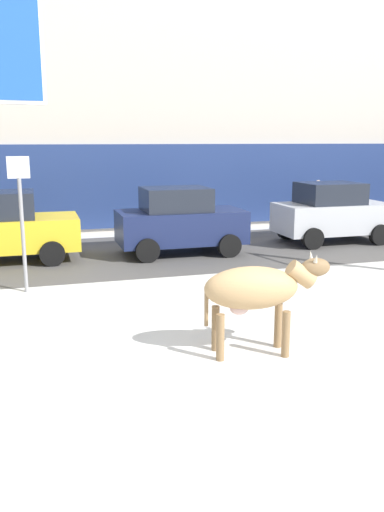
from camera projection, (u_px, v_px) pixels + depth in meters
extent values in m
plane|color=silver|center=(234.00, 387.00, 6.94)|extent=(120.00, 120.00, 0.00)
cube|color=#514F4C|center=(125.00, 254.00, 14.95)|extent=(60.00, 5.60, 0.01)
cube|color=beige|center=(91.00, 47.00, 19.68)|extent=(44.00, 6.00, 13.00)
cube|color=navy|center=(106.00, 187.00, 17.87)|extent=(43.12, 0.10, 2.80)
ellipsoid|color=tan|center=(251.00, 288.00, 7.82)|extent=(1.47, 0.80, 0.64)
cylinder|color=olive|center=(278.00, 325.00, 8.22)|extent=(0.12, 0.12, 0.70)
cylinder|color=olive|center=(286.00, 334.00, 7.84)|extent=(0.12, 0.12, 0.70)
cylinder|color=olive|center=(215.00, 328.00, 8.08)|extent=(0.12, 0.12, 0.70)
cylinder|color=olive|center=(220.00, 337.00, 7.71)|extent=(0.12, 0.12, 0.70)
cylinder|color=tan|center=(301.00, 274.00, 7.88)|extent=(0.51, 0.33, 0.44)
ellipsoid|color=olive|center=(316.00, 267.00, 7.89)|extent=(0.47, 0.30, 0.28)
cone|color=beige|center=(311.00, 255.00, 7.95)|extent=(0.08, 0.12, 0.15)
cone|color=beige|center=(316.00, 258.00, 7.74)|extent=(0.08, 0.12, 0.15)
cylinder|color=olive|center=(206.00, 306.00, 7.78)|extent=(0.06, 0.06, 0.60)
ellipsoid|color=beige|center=(239.00, 308.00, 7.86)|extent=(0.31, 0.28, 0.20)
cylinder|color=black|center=(50.00, 241.00, 15.18)|extent=(0.64, 0.22, 0.64)
cylinder|color=black|center=(52.00, 254.00, 13.53)|extent=(0.64, 0.22, 0.64)
cube|color=#19234C|center=(181.00, 226.00, 14.93)|extent=(3.51, 1.71, 0.90)
cube|color=#1E232D|center=(176.00, 199.00, 14.72)|extent=(1.80, 1.50, 0.64)
cylinder|color=black|center=(210.00, 235.00, 16.13)|extent=(0.64, 0.22, 0.64)
cylinder|color=black|center=(229.00, 246.00, 14.54)|extent=(0.64, 0.22, 0.64)
cylinder|color=black|center=(136.00, 239.00, 15.51)|extent=(0.64, 0.22, 0.64)
cylinder|color=black|center=(147.00, 250.00, 13.91)|extent=(0.64, 0.22, 0.64)
cube|color=#B7BABF|center=(333.00, 218.00, 16.61)|extent=(3.51, 1.71, 0.90)
cube|color=#1E232D|center=(330.00, 193.00, 16.40)|extent=(1.80, 1.50, 0.64)
cylinder|color=black|center=(349.00, 226.00, 17.81)|extent=(0.64, 0.22, 0.64)
cylinder|color=black|center=(380.00, 235.00, 16.22)|extent=(0.64, 0.22, 0.64)
cylinder|color=black|center=(287.00, 229.00, 17.19)|extent=(0.64, 0.22, 0.64)
cylinder|color=black|center=(313.00, 239.00, 15.59)|extent=(0.64, 0.22, 0.64)
cylinder|color=#282833|center=(317.00, 216.00, 19.42)|extent=(0.24, 0.24, 0.88)
cube|color=#232328|center=(318.00, 195.00, 19.26)|extent=(0.36, 0.22, 0.64)
sphere|color=beige|center=(318.00, 183.00, 19.17)|extent=(0.20, 0.20, 0.20)
cylinder|color=gray|center=(23.00, 236.00, 11.04)|extent=(0.08, 0.08, 2.40)
cube|color=silver|center=(18.00, 167.00, 10.74)|extent=(0.44, 0.04, 0.44)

